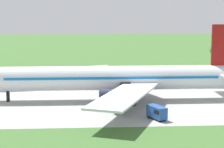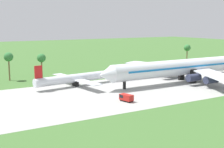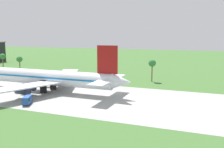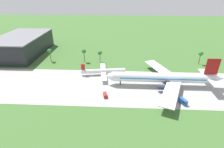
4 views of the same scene
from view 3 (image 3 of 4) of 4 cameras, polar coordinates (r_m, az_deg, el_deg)
jet_airliner at (r=104.78m, az=-15.02°, el=-0.77°), size 74.14×62.25×19.04m
baggage_tug at (r=87.10m, az=-18.85°, el=-5.69°), size 3.92×5.43×2.82m
palm_tree_row at (r=156.42m, az=-18.62°, el=3.33°), size 126.52×3.60×11.23m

